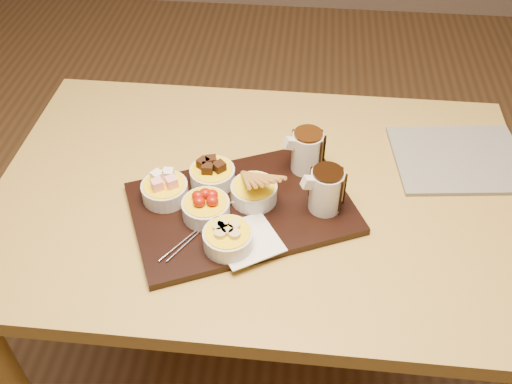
# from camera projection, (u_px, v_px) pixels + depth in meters

# --- Properties ---
(ground) EXTENTS (5.00, 5.00, 0.00)m
(ground) POSITION_uv_depth(u_px,v_px,m) (260.00, 363.00, 1.80)
(ground) COLOR brown
(ground) RESTS_ON ground
(dining_table) EXTENTS (1.20, 0.80, 0.75)m
(dining_table) POSITION_uv_depth(u_px,v_px,m) (261.00, 220.00, 1.35)
(dining_table) COLOR #B49543
(dining_table) RESTS_ON ground
(serving_board) EXTENTS (0.54, 0.46, 0.02)m
(serving_board) POSITION_uv_depth(u_px,v_px,m) (242.00, 208.00, 1.23)
(serving_board) COLOR black
(serving_board) RESTS_ON dining_table
(napkin) EXTENTS (0.17, 0.17, 0.00)m
(napkin) POSITION_uv_depth(u_px,v_px,m) (247.00, 240.00, 1.15)
(napkin) COLOR white
(napkin) RESTS_ON serving_board
(bowl_marshmallows) EXTENTS (0.10, 0.10, 0.04)m
(bowl_marshmallows) POSITION_uv_depth(u_px,v_px,m) (165.00, 191.00, 1.22)
(bowl_marshmallows) COLOR beige
(bowl_marshmallows) RESTS_ON serving_board
(bowl_cake) EXTENTS (0.10, 0.10, 0.04)m
(bowl_cake) POSITION_uv_depth(u_px,v_px,m) (213.00, 176.00, 1.26)
(bowl_cake) COLOR beige
(bowl_cake) RESTS_ON serving_board
(bowl_strawberries) EXTENTS (0.10, 0.10, 0.04)m
(bowl_strawberries) POSITION_uv_depth(u_px,v_px,m) (206.00, 209.00, 1.18)
(bowl_strawberries) COLOR beige
(bowl_strawberries) RESTS_ON serving_board
(bowl_biscotti) EXTENTS (0.10, 0.10, 0.04)m
(bowl_biscotti) POSITION_uv_depth(u_px,v_px,m) (254.00, 193.00, 1.22)
(bowl_biscotti) COLOR beige
(bowl_biscotti) RESTS_ON serving_board
(bowl_bananas) EXTENTS (0.10, 0.10, 0.04)m
(bowl_bananas) POSITION_uv_depth(u_px,v_px,m) (228.00, 239.00, 1.12)
(bowl_bananas) COLOR beige
(bowl_bananas) RESTS_ON serving_board
(pitcher_dark_chocolate) EXTENTS (0.09, 0.09, 0.10)m
(pitcher_dark_chocolate) POSITION_uv_depth(u_px,v_px,m) (326.00, 191.00, 1.18)
(pitcher_dark_chocolate) COLOR silver
(pitcher_dark_chocolate) RESTS_ON serving_board
(pitcher_milk_chocolate) EXTENTS (0.09, 0.09, 0.10)m
(pitcher_milk_chocolate) POSITION_uv_depth(u_px,v_px,m) (307.00, 152.00, 1.27)
(pitcher_milk_chocolate) COLOR silver
(pitcher_milk_chocolate) RESTS_ON serving_board
(fondue_skewers) EXTENTS (0.23, 0.17, 0.01)m
(fondue_skewers) POSITION_uv_depth(u_px,v_px,m) (205.00, 223.00, 1.18)
(fondue_skewers) COLOR silver
(fondue_skewers) RESTS_ON serving_board
(newspaper) EXTENTS (0.33, 0.28, 0.01)m
(newspaper) POSITION_uv_depth(u_px,v_px,m) (459.00, 159.00, 1.35)
(newspaper) COLOR beige
(newspaper) RESTS_ON dining_table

